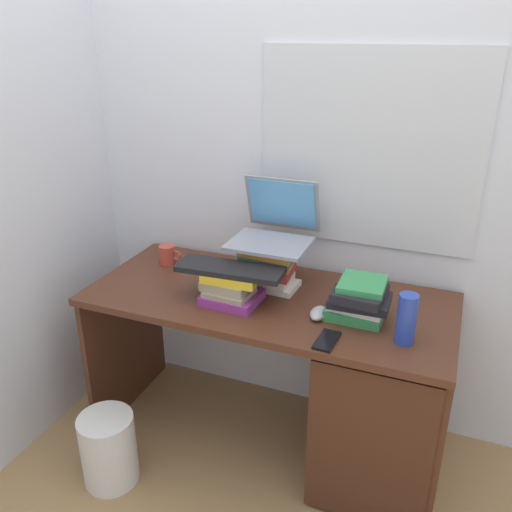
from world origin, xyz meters
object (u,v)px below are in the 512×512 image
(book_stack_keyboard_riser, at_px, (231,288))
(laptop, at_px, (275,226))
(computer_mouse, at_px, (318,313))
(keyboard, at_px, (230,269))
(book_stack_side, at_px, (359,300))
(cell_phone, at_px, (327,340))
(desk, at_px, (353,388))
(book_stack_tall, at_px, (269,266))
(mug, at_px, (168,255))
(wastebasket, at_px, (109,449))
(water_bottle, at_px, (406,319))

(book_stack_keyboard_riser, relative_size, laptop, 0.70)
(computer_mouse, bearing_deg, keyboard, -178.56)
(book_stack_side, height_order, cell_phone, book_stack_side)
(keyboard, xyz_separation_m, cell_phone, (0.43, -0.14, -0.14))
(keyboard, bearing_deg, desk, 5.47)
(desk, xyz_separation_m, book_stack_tall, (-0.40, 0.10, 0.43))
(book_stack_side, height_order, mug, book_stack_side)
(wastebasket, bearing_deg, desk, 26.30)
(book_stack_keyboard_riser, distance_m, wastebasket, 0.84)
(water_bottle, bearing_deg, cell_phone, -159.02)
(desk, height_order, keyboard, keyboard)
(book_stack_keyboard_riser, distance_m, book_stack_side, 0.50)
(computer_mouse, relative_size, cell_phone, 0.76)
(laptop, bearing_deg, book_stack_tall, -88.95)
(laptop, bearing_deg, desk, -22.70)
(mug, bearing_deg, book_stack_side, -10.60)
(wastebasket, bearing_deg, keyboard, 42.80)
(cell_phone, bearing_deg, water_bottle, 24.24)
(book_stack_keyboard_riser, relative_size, book_stack_side, 0.97)
(water_bottle, bearing_deg, book_stack_keyboard_riser, 176.06)
(keyboard, distance_m, mug, 0.49)
(wastebasket, bearing_deg, laptop, 51.35)
(book_stack_side, xyz_separation_m, mug, (-0.92, 0.17, -0.03))
(water_bottle, bearing_deg, laptop, 153.39)
(keyboard, height_order, cell_phone, keyboard)
(mug, bearing_deg, water_bottle, -14.18)
(desk, xyz_separation_m, wastebasket, (-0.89, -0.44, -0.24))
(book_stack_tall, height_order, wastebasket, book_stack_tall)
(keyboard, distance_m, cell_phone, 0.47)
(computer_mouse, relative_size, wastebasket, 0.33)
(book_stack_side, bearing_deg, mug, 169.40)
(laptop, height_order, mug, laptop)
(cell_phone, bearing_deg, book_stack_keyboard_riser, 164.95)
(book_stack_keyboard_riser, height_order, computer_mouse, book_stack_keyboard_riser)
(mug, height_order, water_bottle, water_bottle)
(laptop, relative_size, keyboard, 0.77)
(book_stack_side, relative_size, cell_phone, 1.72)
(water_bottle, bearing_deg, desk, 145.50)
(laptop, relative_size, mug, 2.94)
(mug, relative_size, cell_phone, 0.80)
(desk, xyz_separation_m, laptop, (-0.41, 0.17, 0.58))
(laptop, distance_m, cell_phone, 0.57)
(book_stack_tall, bearing_deg, water_bottle, -21.03)
(book_stack_tall, bearing_deg, computer_mouse, -32.77)
(book_stack_side, xyz_separation_m, wastebasket, (-0.89, -0.42, -0.65))
(wastebasket, bearing_deg, book_stack_side, 25.53)
(laptop, relative_size, computer_mouse, 3.09)
(laptop, height_order, computer_mouse, laptop)
(laptop, bearing_deg, water_bottle, -26.61)
(computer_mouse, bearing_deg, desk, 25.53)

